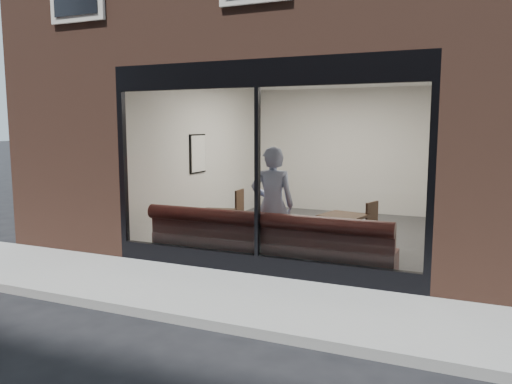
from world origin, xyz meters
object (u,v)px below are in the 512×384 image
at_px(cafe_table_right, 343,216).
at_px(cafe_chair_left, 231,223).
at_px(cafe_table_left, 217,211).
at_px(cafe_chair_right, 361,241).
at_px(banquette, 267,254).
at_px(person, 272,205).

height_order(cafe_table_right, cafe_chair_left, cafe_table_right).
relative_size(cafe_table_left, cafe_chair_left, 1.40).
bearing_deg(cafe_chair_right, banquette, 67.96).
bearing_deg(cafe_table_right, cafe_table_left, -168.19).
distance_m(cafe_table_left, cafe_chair_left, 1.54).
bearing_deg(cafe_chair_right, cafe_table_right, 80.17).
height_order(person, cafe_chair_left, person).
distance_m(cafe_table_left, cafe_table_right, 2.21).
xyz_separation_m(cafe_table_left, cafe_table_right, (2.17, 0.45, 0.00)).
bearing_deg(person, cafe_table_left, -29.43).
height_order(banquette, cafe_chair_left, banquette).
bearing_deg(person, cafe_table_right, -161.62).
distance_m(person, cafe_chair_left, 2.39).
bearing_deg(banquette, person, 95.81).
bearing_deg(cafe_chair_right, person, 60.77).
bearing_deg(banquette, cafe_chair_left, 129.34).
bearing_deg(cafe_chair_right, cafe_chair_left, 7.54).
xyz_separation_m(person, cafe_chair_left, (-1.57, 1.66, -0.72)).
relative_size(banquette, cafe_table_right, 5.88).
xyz_separation_m(cafe_table_right, cafe_chair_right, (0.23, 0.43, -0.50)).
xyz_separation_m(person, cafe_table_left, (-1.16, 0.26, -0.22)).
bearing_deg(banquette, cafe_table_right, 45.76).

